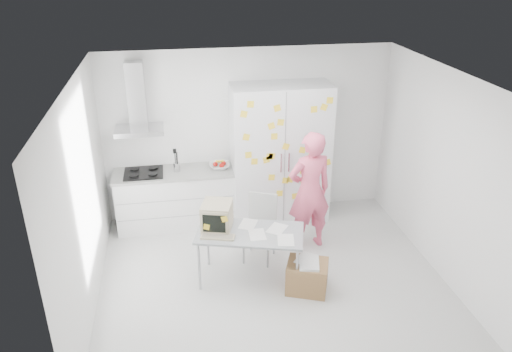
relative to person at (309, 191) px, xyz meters
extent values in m
cube|color=silver|center=(-0.68, -0.75, -0.90)|extent=(4.50, 4.00, 0.02)
cube|color=white|center=(-0.68, 1.25, 0.46)|extent=(4.50, 0.02, 2.70)
cube|color=white|center=(-2.93, -0.75, 0.46)|extent=(0.02, 4.00, 2.70)
cube|color=white|center=(1.57, -0.75, 0.46)|extent=(0.02, 4.00, 2.70)
cube|color=white|center=(-0.68, -0.75, 1.81)|extent=(4.50, 4.00, 0.02)
cube|color=white|center=(-1.88, 0.95, -0.45)|extent=(1.80, 0.60, 0.88)
cube|color=gray|center=(-1.88, 0.65, -0.31)|extent=(1.76, 0.01, 0.01)
cube|color=gray|center=(-1.88, 0.65, -0.59)|extent=(1.76, 0.01, 0.01)
cube|color=#9E9E99|center=(-1.88, 0.95, 0.01)|extent=(1.84, 0.63, 0.04)
cube|color=black|center=(-2.33, 0.95, 0.03)|extent=(0.58, 0.50, 0.03)
cylinder|color=black|center=(-2.47, 0.83, 0.06)|extent=(0.14, 0.14, 0.02)
cylinder|color=black|center=(-2.19, 0.83, 0.06)|extent=(0.14, 0.14, 0.02)
cylinder|color=black|center=(-2.47, 1.07, 0.06)|extent=(0.14, 0.14, 0.02)
cylinder|color=black|center=(-2.19, 1.07, 0.06)|extent=(0.14, 0.14, 0.02)
cylinder|color=silver|center=(-1.83, 0.95, 0.10)|extent=(0.10, 0.10, 0.14)
cylinder|color=black|center=(-1.84, 0.96, 0.20)|extent=(0.01, 0.01, 0.30)
cylinder|color=black|center=(-1.81, 0.94, 0.20)|extent=(0.01, 0.01, 0.30)
cylinder|color=black|center=(-1.82, 0.97, 0.20)|extent=(0.01, 0.01, 0.30)
cube|color=black|center=(-1.84, 0.96, 0.36)|extent=(0.05, 0.01, 0.07)
imported|color=white|center=(-1.18, 0.95, 0.07)|extent=(0.31, 0.31, 0.08)
sphere|color=#B2140F|center=(-1.24, 0.97, 0.09)|extent=(0.08, 0.08, 0.08)
sphere|color=#B2140F|center=(-1.15, 0.90, 0.09)|extent=(0.08, 0.08, 0.08)
sphere|color=#B2140F|center=(-1.11, 0.99, 0.09)|extent=(0.08, 0.08, 0.08)
cylinder|color=yellow|center=(-1.20, 0.97, 0.14)|extent=(0.09, 0.17, 0.10)
cylinder|color=yellow|center=(-1.17, 0.97, 0.14)|extent=(0.04, 0.17, 0.10)
cylinder|color=yellow|center=(-1.15, 0.97, 0.14)|extent=(0.08, 0.17, 0.10)
cube|color=silver|center=(-2.33, 1.00, 0.71)|extent=(0.70, 0.48, 0.07)
cube|color=silver|center=(-2.33, 1.12, 1.21)|extent=(0.26, 0.24, 0.95)
cube|color=silver|center=(-0.23, 0.93, 0.21)|extent=(1.50, 0.65, 2.20)
cube|color=slate|center=(-0.23, 0.60, 0.21)|extent=(0.01, 0.01, 2.16)
cube|color=silver|center=(-0.29, 0.59, 0.21)|extent=(0.02, 0.02, 0.30)
cube|color=silver|center=(-0.17, 0.59, 0.21)|extent=(0.02, 0.02, 0.30)
cube|color=yellow|center=(0.18, 0.59, 1.01)|extent=(0.10, 0.00, 0.10)
cube|color=yellow|center=(0.33, 0.59, 1.04)|extent=(0.12, 0.00, 0.12)
cube|color=yellow|center=(0.44, 0.59, 0.16)|extent=(0.12, 0.00, 0.12)
cube|color=yellow|center=(-0.46, 0.59, 0.32)|extent=(0.10, 0.00, 0.10)
cube|color=yellow|center=(-0.22, 0.59, 0.46)|extent=(0.12, 0.00, 0.12)
cube|color=yellow|center=(0.15, 0.59, -0.03)|extent=(0.12, 0.00, 0.12)
cube|color=yellow|center=(-0.43, 0.59, -0.02)|extent=(0.10, 0.00, 0.10)
cube|color=yellow|center=(-0.36, 0.59, 1.06)|extent=(0.12, 0.00, 0.12)
cube|color=yellow|center=(-0.14, 0.59, -0.08)|extent=(0.12, 0.00, 0.12)
cube|color=yellow|center=(0.18, 0.59, 0.30)|extent=(0.12, 0.00, 0.12)
cube|color=yellow|center=(0.06, 0.59, 0.05)|extent=(0.10, 0.00, 0.10)
cube|color=yellow|center=(-0.44, 0.59, 0.80)|extent=(0.12, 0.00, 0.12)
cube|color=yellow|center=(-0.69, 0.59, 0.26)|extent=(0.10, 0.00, 0.10)
cube|color=yellow|center=(-0.78, 0.59, 0.37)|extent=(0.10, 0.00, 0.10)
cube|color=yellow|center=(-0.84, 0.59, 1.00)|extent=(0.11, 0.00, 0.11)
cube|color=yellow|center=(-0.30, 0.59, -0.30)|extent=(0.10, 0.00, 0.10)
cube|color=yellow|center=(-0.43, 0.59, 0.33)|extent=(0.11, 0.00, 0.11)
cube|color=yellow|center=(0.31, 0.59, -0.30)|extent=(0.11, 0.00, 0.11)
cube|color=yellow|center=(0.41, 0.59, 1.13)|extent=(0.10, 0.00, 0.10)
cube|color=yellow|center=(-0.40, 0.59, 0.63)|extent=(0.10, 0.00, 0.10)
cube|color=yellow|center=(-0.51, 0.59, 0.27)|extent=(0.11, 0.00, 0.11)
cube|color=yellow|center=(-0.05, 0.59, -0.37)|extent=(0.10, 0.00, 0.10)
cube|color=yellow|center=(-0.74, 0.59, 1.14)|extent=(0.10, 0.00, 0.10)
cube|color=yellow|center=(-0.81, 0.59, 0.65)|extent=(0.12, 0.00, 0.12)
cube|color=yellow|center=(0.08, 0.59, -0.12)|extent=(0.11, 0.00, 0.11)
cube|color=yellow|center=(-0.31, 0.59, 0.84)|extent=(0.11, 0.00, 0.11)
cube|color=yellow|center=(0.04, 0.59, 0.39)|extent=(0.11, 0.00, 0.11)
cube|color=yellow|center=(-0.21, 0.59, -0.09)|extent=(0.11, 0.00, 0.11)
imported|color=#F55F81|center=(0.00, 0.00, 0.00)|extent=(0.71, 0.53, 1.78)
cube|color=gray|center=(-0.97, -0.69, -0.18)|extent=(1.49, 1.02, 0.03)
cylinder|color=#A1A1A6|center=(-1.64, -0.79, -0.54)|extent=(0.04, 0.04, 0.70)
cylinder|color=#A1A1A6|center=(-0.45, -1.13, -0.54)|extent=(0.04, 0.04, 0.70)
cylinder|color=#A1A1A6|center=(-1.48, -0.25, -0.54)|extent=(0.04, 0.04, 0.70)
cylinder|color=#A1A1A6|center=(-0.30, -0.59, -0.54)|extent=(0.04, 0.04, 0.70)
cube|color=tan|center=(-1.36, -0.50, 0.01)|extent=(0.46, 0.47, 0.35)
cube|color=tan|center=(-1.42, -0.69, 0.01)|extent=(0.34, 0.11, 0.31)
cube|color=black|center=(-1.42, -0.70, 0.01)|extent=(0.28, 0.09, 0.24)
cube|color=yellow|center=(-1.52, -0.68, -0.04)|extent=(0.09, 0.03, 0.09)
cube|color=yellow|center=(-1.29, -0.74, 0.09)|extent=(0.09, 0.03, 0.09)
cube|color=tan|center=(-1.39, -0.75, -0.15)|extent=(0.45, 0.26, 0.02)
cube|color=gray|center=(-1.39, -0.75, -0.14)|extent=(0.40, 0.21, 0.01)
cube|color=silver|center=(-0.89, -0.76, -0.16)|extent=(0.21, 0.29, 0.00)
cube|color=silver|center=(-0.61, -0.67, -0.16)|extent=(0.33, 0.35, 0.00)
cube|color=silver|center=(-0.56, -0.96, -0.16)|extent=(0.25, 0.32, 0.00)
cube|color=silver|center=(-0.96, -0.49, -0.16)|extent=(0.30, 0.35, 0.00)
cube|color=#A9A9A7|center=(-0.77, -0.23, -0.43)|extent=(0.57, 0.57, 0.04)
cube|color=#A9A9A7|center=(-0.68, -0.06, -0.18)|extent=(0.38, 0.21, 0.47)
cylinder|color=#A5A5A9|center=(-1.00, -0.31, -0.67)|extent=(0.04, 0.04, 0.44)
cylinder|color=#A5A5A9|center=(-0.69, -0.46, -0.67)|extent=(0.04, 0.04, 0.44)
cylinder|color=#A5A5A9|center=(-0.85, 0.00, -0.67)|extent=(0.04, 0.04, 0.44)
cylinder|color=#A5A5A9|center=(-0.54, -0.15, -0.67)|extent=(0.04, 0.04, 0.44)
cube|color=olive|center=(-0.28, -1.03, -0.69)|extent=(0.62, 0.56, 0.41)
cube|color=silver|center=(-0.27, -1.06, -0.47)|extent=(0.32, 0.38, 0.04)
cube|color=silver|center=(-0.30, -0.98, -0.45)|extent=(0.35, 0.37, 0.00)
camera|label=1|loc=(-1.83, -6.09, 3.16)|focal=35.00mm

